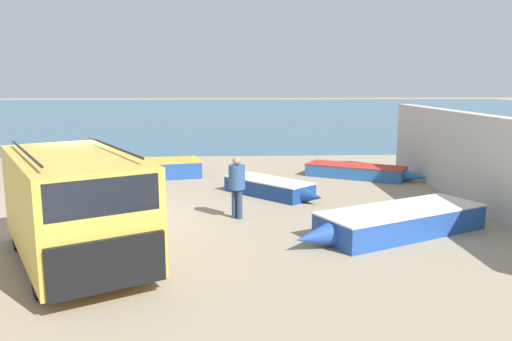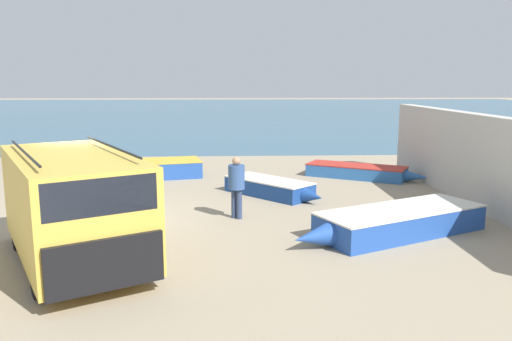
% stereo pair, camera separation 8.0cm
% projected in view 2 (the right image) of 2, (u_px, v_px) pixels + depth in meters
% --- Properties ---
extents(ground_plane, '(200.00, 200.00, 0.00)m').
position_uv_depth(ground_plane, '(104.00, 222.00, 13.69)').
color(ground_plane, gray).
extents(sea_water, '(120.00, 80.00, 0.01)m').
position_uv_depth(sea_water, '(206.00, 111.00, 64.82)').
color(sea_water, '#33607A').
rests_on(sea_water, ground_plane).
extents(harbor_wall, '(0.50, 14.15, 2.82)m').
position_uv_depth(harbor_wall, '(483.00, 162.00, 14.91)').
color(harbor_wall, '#BCB7AD').
rests_on(harbor_wall, ground_plane).
extents(parked_van, '(4.29, 5.42, 2.45)m').
position_uv_depth(parked_van, '(73.00, 204.00, 10.43)').
color(parked_van, gold).
rests_on(parked_van, ground_plane).
extents(fishing_rowboat_0, '(4.51, 3.06, 0.50)m').
position_uv_depth(fishing_rowboat_0, '(360.00, 172.00, 19.84)').
color(fishing_rowboat_0, '#2D66AD').
rests_on(fishing_rowboat_0, ground_plane).
extents(fishing_rowboat_1, '(3.23, 3.34, 0.54)m').
position_uv_depth(fishing_rowboat_1, '(272.00, 188.00, 16.75)').
color(fishing_rowboat_1, navy).
rests_on(fishing_rowboat_1, ground_plane).
extents(fishing_rowboat_2, '(5.33, 3.33, 0.65)m').
position_uv_depth(fishing_rowboat_2, '(395.00, 222.00, 12.49)').
color(fishing_rowboat_2, '#234CA3').
rests_on(fishing_rowboat_2, ground_plane).
extents(fishing_rowboat_3, '(4.98, 2.57, 0.67)m').
position_uv_depth(fishing_rowboat_3, '(146.00, 169.00, 19.88)').
color(fishing_rowboat_3, '#234CA3').
rests_on(fishing_rowboat_3, ground_plane).
extents(fisherman_1, '(0.46, 0.46, 1.74)m').
position_uv_depth(fisherman_1, '(236.00, 182.00, 13.84)').
color(fisherman_1, navy).
rests_on(fisherman_1, ground_plane).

